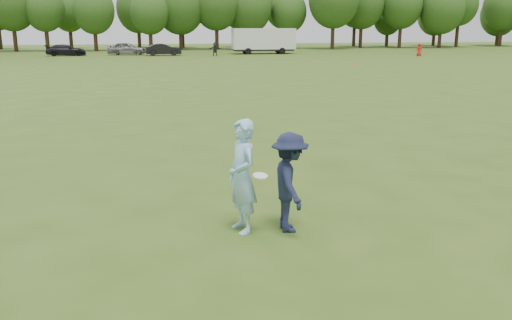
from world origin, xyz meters
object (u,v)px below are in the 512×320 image
Objects in this scene: car_e at (127,49)px; thrower at (242,176)px; player_far_d at (215,49)px; car_f at (163,50)px; cargo_trailer at (263,40)px; player_far_c at (419,50)px; car_d at (66,50)px; field_cone at (355,64)px; defender at (290,182)px.

thrower is at bearing -168.40° from car_e.
player_far_d reaches higher than car_f.
cargo_trailer is (12.39, 60.51, 0.73)m from thrower.
player_far_c reaches higher than car_f.
car_d reaches higher than field_cone.
cargo_trailer reaches higher than field_cone.
player_far_d is at bearing -150.60° from cargo_trailer.
player_far_c is at bearing -106.38° from car_d.
player_far_d is 11.32m from car_e.
car_e reaches higher than car_f.
car_d is (-12.83, 60.43, -0.25)m from defender.
defender is 61.78m from car_d.
thrower is 0.45× the size of car_e.
car_f is 14.34× the size of field_cone.
cargo_trailer reaches higher than car_e.
car_d is at bearing 13.15° from defender.
car_e is (-4.83, 60.85, -0.26)m from thrower.
defender is at bearing 176.82° from car_f.
car_e is at bearing 6.49° from defender.
defender is 1.14× the size of player_far_d.
car_e is at bearing 169.09° from thrower.
field_cone is (17.26, -19.73, -0.56)m from car_f.
car_d is 35.83m from field_cone.
field_cone is at bearing -131.71° from car_d.
cargo_trailer reaches higher than player_far_c.
defender reaches higher than car_f.
thrower reaches higher than car_e.
cargo_trailer is at bearing -94.88° from car_d.
field_cone is at bearing 141.21° from thrower.
defender is 42.33m from field_cone.
car_d is 15.54× the size of field_cone.
car_d is at bearing 7.95° from player_far_c.
cargo_trailer reaches higher than defender.
defender is 0.20× the size of cargo_trailer.
cargo_trailer reaches higher than car_f.
field_cone is at bearing -54.09° from player_far_d.
field_cone is (-12.93, -13.09, -0.60)m from player_far_c.
car_e is at bearing 178.84° from cargo_trailer.
defender is 57.07m from player_far_d.
cargo_trailer is (11.54, 60.62, 0.85)m from defender.
player_far_d is 0.18× the size of cargo_trailer.
defender reaches higher than car_e.
car_d is (-41.77, 8.16, -0.08)m from player_far_c.
defender is at bearing -100.77° from cargo_trailer.
car_f is (-30.18, 6.64, -0.04)m from player_far_c.
car_d is at bearing 143.62° from field_cone.
player_far_d is at bearing -106.75° from car_d.
car_d is 1.08× the size of car_f.
car_d is at bearing 101.36° from car_e.
car_e is at bearing 162.38° from player_far_d.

